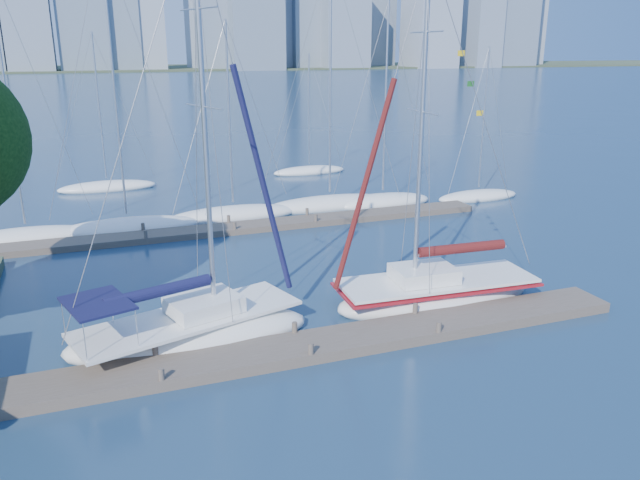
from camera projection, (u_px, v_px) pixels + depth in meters
name	position (u px, v px, depth m)	size (l,w,h in m)	color
ground	(303.00, 353.00, 22.25)	(700.00, 700.00, 0.00)	#17354B
near_dock	(303.00, 348.00, 22.19)	(26.00, 2.00, 0.40)	brown
far_dock	(248.00, 227.00, 37.20)	(30.00, 1.80, 0.36)	brown
far_shore	(96.00, 69.00, 309.02)	(800.00, 100.00, 1.50)	#38472D
sailboat_navy	(189.00, 313.00, 22.70)	(9.38, 5.39, 15.26)	white
sailboat_maroon	(437.00, 279.00, 26.35)	(9.20, 3.45, 14.42)	white
bg_boat_0	(27.00, 236.00, 35.01)	(7.95, 4.79, 15.05)	white
bg_boat_1	(128.00, 227.00, 36.75)	(8.64, 3.25, 16.50)	white
bg_boat_2	(234.00, 214.00, 39.65)	(8.75, 5.14, 12.38)	white
bg_boat_3	(330.00, 203.00, 42.25)	(9.57, 5.72, 16.34)	white
bg_boat_4	(383.00, 201.00, 42.89)	(7.22, 2.95, 13.67)	white
bg_boat_5	(478.00, 196.00, 44.70)	(6.68, 3.69, 10.81)	white
bg_boat_6	(107.00, 187.00, 47.61)	(7.49, 3.35, 11.84)	white
bg_boat_7	(309.00, 171.00, 53.86)	(6.66, 3.03, 10.24)	white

